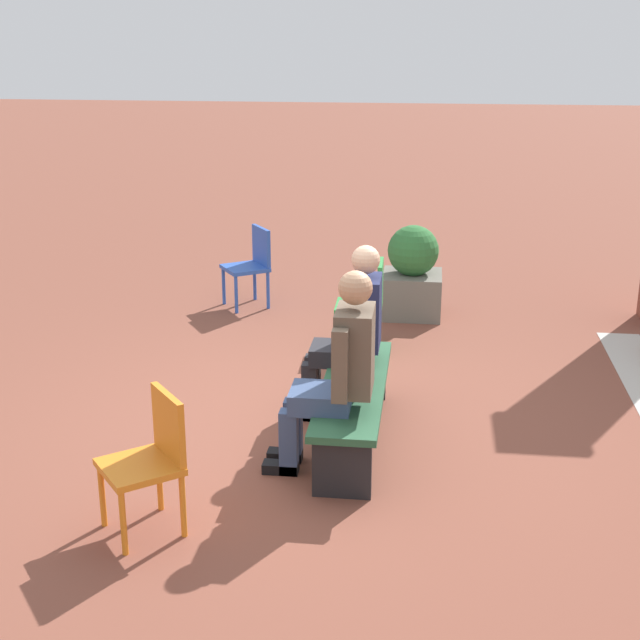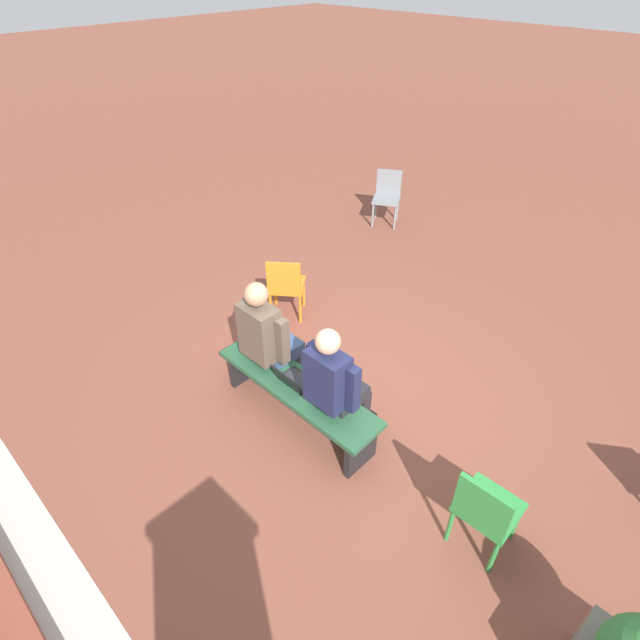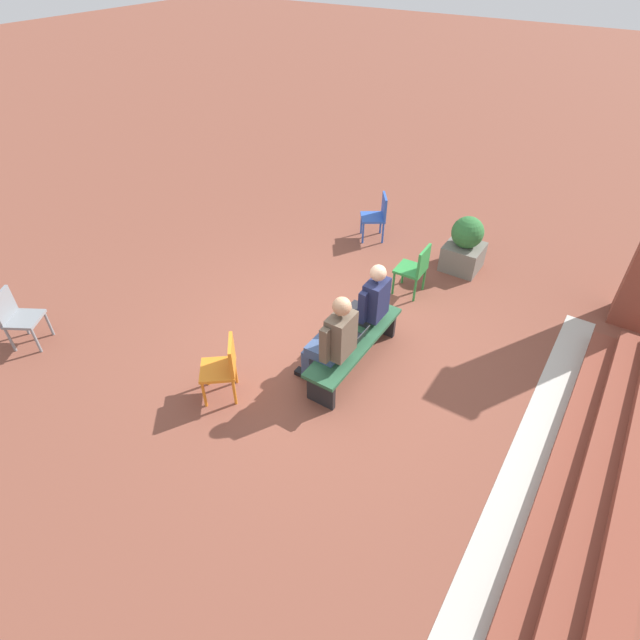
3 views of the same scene
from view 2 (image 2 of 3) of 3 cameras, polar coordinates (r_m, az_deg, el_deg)
name	(u,v)px [view 2 (image 2 of 3)]	position (r m, az deg, el deg)	size (l,w,h in m)	color
ground_plane	(340,408)	(5.10, 2.26, -9.99)	(60.00, 60.00, 0.00)	brown
concrete_strip	(62,595)	(4.49, -27.35, -26.10)	(5.36, 0.40, 0.01)	#B7B2A8
bench	(297,392)	(4.76, -2.64, -8.20)	(1.80, 0.44, 0.45)	#285638
person_student	(336,383)	(4.32, 1.82, -7.17)	(0.54, 0.69, 1.34)	#232328
person_adult	(269,337)	(4.79, -5.80, -1.92)	(0.57, 0.72, 1.39)	#384C75
laptop	(293,380)	(4.67, -3.08, -6.82)	(0.32, 0.29, 0.21)	black
plastic_chair_near_bench_right	(387,194)	(8.43, 7.70, 14.09)	(0.57, 0.57, 0.84)	gray
plastic_chair_far_right	(286,284)	(5.99, -3.95, 4.10)	(0.59, 0.59, 0.84)	orange
plastic_chair_far_left	(485,510)	(4.02, 18.37, -19.86)	(0.43, 0.43, 0.84)	#2D893D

